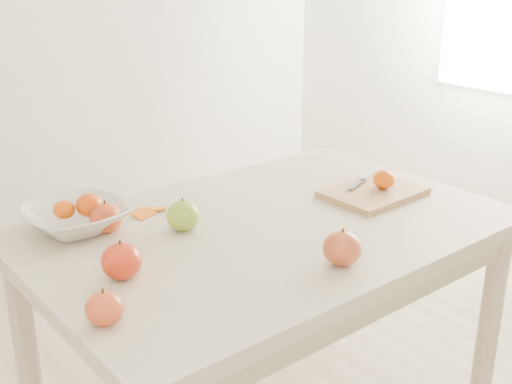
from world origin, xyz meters
TOP-DOWN VIEW (x-y plane):
  - table at (0.00, 0.00)m, footprint 1.20×0.80m
  - cutting_board at (0.36, -0.04)m, footprint 0.28×0.21m
  - board_tangerine at (0.39, -0.05)m, footprint 0.06×0.06m
  - fruit_bowl at (-0.40, 0.27)m, footprint 0.25×0.25m
  - bowl_tangerine_near at (-0.42, 0.28)m, footprint 0.05×0.05m
  - bowl_tangerine_far at (-0.37, 0.25)m, footprint 0.07×0.07m
  - orange_peel_a at (-0.22, 0.25)m, footprint 0.07×0.06m
  - orange_peel_b at (-0.18, 0.26)m, footprint 0.06×0.05m
  - paring_knife at (0.40, 0.03)m, footprint 0.17×0.07m
  - apple_green at (-0.19, 0.10)m, footprint 0.08×0.08m
  - apple_red_b at (-0.43, -0.03)m, footprint 0.09×0.09m
  - apple_red_d at (-0.54, -0.17)m, footprint 0.07×0.07m
  - apple_red_a at (-0.35, 0.21)m, footprint 0.08×0.08m
  - apple_red_c at (-0.02, -0.28)m, footprint 0.09×0.09m

SIDE VIEW (x-z plane):
  - table at x=0.00m, z-range 0.28..1.03m
  - orange_peel_a at x=-0.22m, z-range 0.75..0.76m
  - orange_peel_b at x=-0.18m, z-range 0.75..0.76m
  - cutting_board at x=0.36m, z-range 0.75..0.77m
  - paring_knife at x=0.40m, z-range 0.77..0.78m
  - fruit_bowl at x=-0.40m, z-range 0.75..0.81m
  - apple_red_d at x=-0.54m, z-range 0.75..0.82m
  - apple_red_a at x=-0.35m, z-range 0.75..0.82m
  - apple_green at x=-0.19m, z-range 0.75..0.83m
  - apple_red_c at x=-0.02m, z-range 0.75..0.83m
  - apple_red_b at x=-0.43m, z-range 0.75..0.83m
  - board_tangerine at x=0.39m, z-range 0.77..0.82m
  - bowl_tangerine_near at x=-0.42m, z-range 0.78..0.83m
  - bowl_tangerine_far at x=-0.37m, z-range 0.78..0.84m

